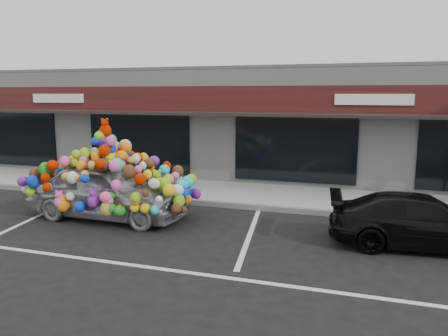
% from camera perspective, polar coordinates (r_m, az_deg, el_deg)
% --- Properties ---
extents(ground, '(90.00, 90.00, 0.00)m').
position_cam_1_polar(ground, '(11.37, -10.81, -7.55)').
color(ground, black).
rests_on(ground, ground).
extents(shop_building, '(24.00, 7.20, 4.31)m').
position_cam_1_polar(shop_building, '(18.73, 1.49, 6.11)').
color(shop_building, beige).
rests_on(shop_building, ground).
extents(sidewalk, '(26.00, 3.00, 0.15)m').
position_cam_1_polar(sidewalk, '(14.85, -3.41, -3.00)').
color(sidewalk, '#9B9B95').
rests_on(sidewalk, ground).
extents(kerb, '(26.00, 0.18, 0.16)m').
position_cam_1_polar(kerb, '(13.51, -5.73, -4.32)').
color(kerb, slate).
rests_on(kerb, ground).
extents(parking_stripe_left, '(0.73, 4.37, 0.01)m').
position_cam_1_polar(parking_stripe_left, '(13.31, -22.63, -5.57)').
color(parking_stripe_left, silver).
rests_on(parking_stripe_left, ground).
extents(parking_stripe_mid, '(0.73, 4.37, 0.01)m').
position_cam_1_polar(parking_stripe_mid, '(10.55, 3.37, -8.74)').
color(parking_stripe_mid, silver).
rests_on(parking_stripe_mid, ground).
extents(lane_line, '(14.00, 0.12, 0.01)m').
position_cam_1_polar(lane_line, '(8.58, -6.31, -13.21)').
color(lane_line, silver).
rests_on(lane_line, ground).
extents(toy_car, '(3.20, 4.75, 2.75)m').
position_cam_1_polar(toy_car, '(12.16, -14.91, -2.04)').
color(toy_car, '#93999C').
rests_on(toy_car, ground).
extents(black_sedan, '(2.00, 4.13, 1.16)m').
position_cam_1_polar(black_sedan, '(10.53, 24.53, -6.38)').
color(black_sedan, black).
rests_on(black_sedan, ground).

